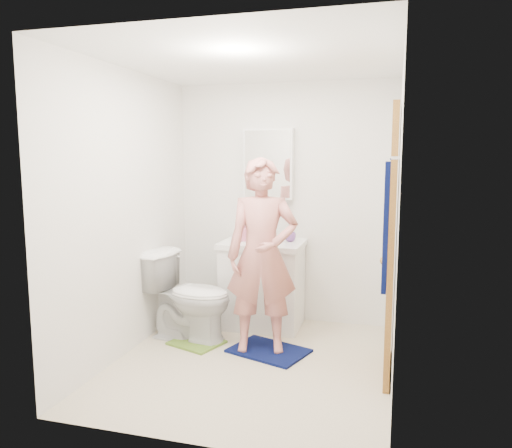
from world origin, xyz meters
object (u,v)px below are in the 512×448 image
(toilet, at_px, (189,296))
(toothbrush_cup, at_px, (290,237))
(vanity_cabinet, at_px, (263,286))
(medicine_cabinet, at_px, (269,164))
(towel, at_px, (386,227))
(man, at_px, (262,255))
(soap_dispenser, at_px, (243,231))

(toilet, bearing_deg, toothbrush_cup, -44.80)
(vanity_cabinet, bearing_deg, toilet, -135.88)
(medicine_cabinet, xyz_separation_m, towel, (1.18, -1.71, -0.35))
(medicine_cabinet, relative_size, toothbrush_cup, 6.16)
(toothbrush_cup, bearing_deg, toilet, -142.99)
(medicine_cabinet, bearing_deg, toilet, -126.02)
(toilet, height_order, man, man)
(towel, xyz_separation_m, toothbrush_cup, (-0.92, 1.56, -0.36))
(vanity_cabinet, xyz_separation_m, man, (0.16, -0.64, 0.45))
(soap_dispenser, bearing_deg, toilet, -124.90)
(medicine_cabinet, distance_m, towel, 2.11)
(vanity_cabinet, bearing_deg, toothbrush_cup, 15.95)
(toilet, bearing_deg, vanity_cabinet, -37.69)
(towel, height_order, toilet, towel)
(towel, distance_m, toilet, 2.15)
(soap_dispenser, bearing_deg, towel, -46.72)
(vanity_cabinet, xyz_separation_m, soap_dispenser, (-0.20, -0.02, 0.55))
(medicine_cabinet, relative_size, soap_dispenser, 3.41)
(medicine_cabinet, distance_m, toothbrush_cup, 0.77)
(towel, distance_m, soap_dispenser, 2.03)
(towel, bearing_deg, man, 140.39)
(soap_dispenser, xyz_separation_m, man, (0.36, -0.62, -0.11))
(vanity_cabinet, distance_m, soap_dispenser, 0.59)
(medicine_cabinet, height_order, toothbrush_cup, medicine_cabinet)
(soap_dispenser, relative_size, toothbrush_cup, 1.81)
(toilet, height_order, soap_dispenser, soap_dispenser)
(medicine_cabinet, bearing_deg, man, -79.30)
(man, bearing_deg, toilet, 158.05)
(medicine_cabinet, bearing_deg, vanity_cabinet, -90.00)
(medicine_cabinet, xyz_separation_m, soap_dispenser, (-0.20, -0.25, -0.65))
(toilet, xyz_separation_m, man, (0.72, -0.11, 0.44))
(toothbrush_cup, bearing_deg, vanity_cabinet, -164.05)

